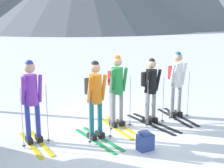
{
  "coord_description": "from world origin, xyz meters",
  "views": [
    {
      "loc": [
        -2.73,
        -6.15,
        2.76
      ],
      "look_at": [
        0.13,
        0.59,
        1.05
      ],
      "focal_mm": 47.8,
      "sensor_mm": 36.0,
      "label": 1
    }
  ],
  "objects": [
    {
      "name": "skier_in_black",
      "position": [
        1.06,
        0.24,
        0.95
      ],
      "size": [
        0.68,
        1.8,
        1.7
      ],
      "color": "black",
      "rests_on": "ground"
    },
    {
      "name": "skier_in_green",
      "position": [
        0.16,
        0.34,
        1.04
      ],
      "size": [
        0.61,
        1.71,
        1.82
      ],
      "color": "yellow",
      "rests_on": "ground"
    },
    {
      "name": "skier_in_white",
      "position": [
        1.95,
        0.41,
        1.03
      ],
      "size": [
        0.61,
        1.64,
        1.81
      ],
      "color": "black",
      "rests_on": "ground"
    },
    {
      "name": "backpack_on_snow_front",
      "position": [
        0.16,
        -1.12,
        0.19
      ],
      "size": [
        0.35,
        0.28,
        0.38
      ],
      "color": "#384C99",
      "rests_on": "ground"
    },
    {
      "name": "ground_plane",
      "position": [
        0.0,
        0.0,
        0.0
      ],
      "size": [
        400.0,
        400.0,
        0.0
      ],
      "primitive_type": "plane",
      "color": "white"
    },
    {
      "name": "skier_in_orange",
      "position": [
        -0.59,
        -0.17,
        1.02
      ],
      "size": [
        0.65,
        1.66,
        1.8
      ],
      "color": "green",
      "rests_on": "ground"
    },
    {
      "name": "skier_in_purple",
      "position": [
        -1.92,
        0.15,
        1.03
      ],
      "size": [
        0.6,
        1.6,
        1.84
      ],
      "color": "yellow",
      "rests_on": "ground"
    }
  ]
}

